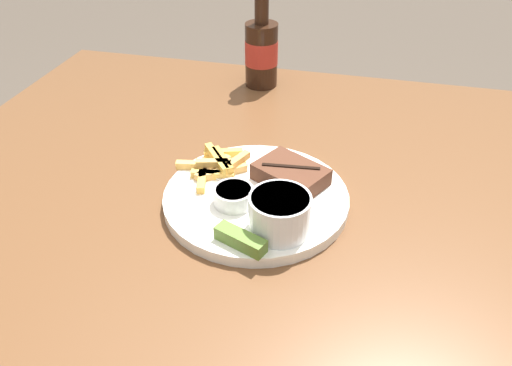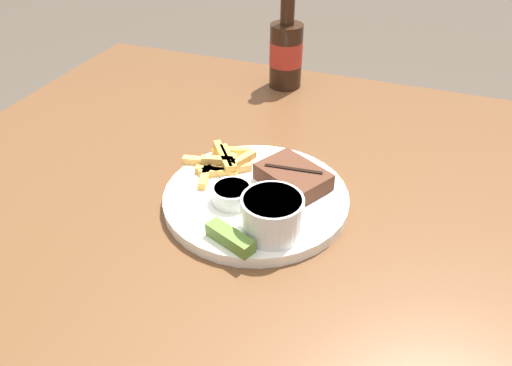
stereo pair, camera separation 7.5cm
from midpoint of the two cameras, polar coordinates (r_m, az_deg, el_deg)
dining_table at (r=0.83m, az=-2.62°, el=-6.82°), size 1.20×1.05×0.74m
dinner_plate at (r=0.77m, az=-2.80°, el=-1.85°), size 0.29×0.29×0.02m
steak_portion at (r=0.78m, az=1.23°, el=0.91°), size 0.13×0.12×0.03m
fries_pile at (r=0.82m, az=-7.11°, el=1.92°), size 0.12×0.13×0.02m
coleslaw_cup at (r=0.68m, az=-0.43°, el=-3.44°), size 0.09×0.09×0.06m
dipping_sauce_cup at (r=0.74m, az=-5.49°, el=-1.52°), size 0.06×0.06×0.03m
pickle_spear at (r=0.67m, az=-5.03°, el=-6.59°), size 0.08×0.05×0.02m
fork_utensil at (r=0.80m, az=-7.12°, el=0.58°), size 0.13×0.06×0.00m
knife_utensil at (r=0.78m, az=-1.10°, el=-0.02°), size 0.06×0.16×0.01m
beer_bottle at (r=1.12m, az=-1.37°, el=14.85°), size 0.07×0.07×0.22m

